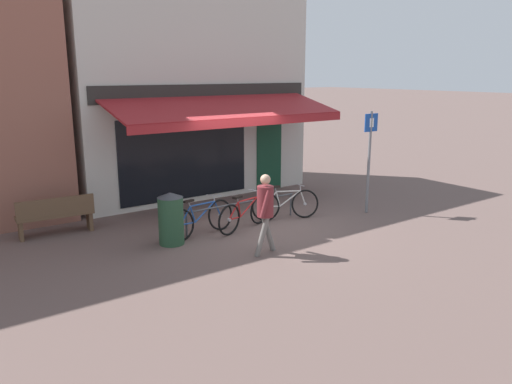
% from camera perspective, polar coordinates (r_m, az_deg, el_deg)
% --- Properties ---
extents(ground_plane, '(160.00, 160.00, 0.00)m').
position_cam_1_polar(ground_plane, '(11.84, 0.11, -3.63)').
color(ground_plane, brown).
extents(shop_front, '(6.85, 4.91, 5.93)m').
position_cam_1_polar(shop_front, '(15.03, -8.39, 11.36)').
color(shop_front, beige).
rests_on(shop_front, ground_plane).
extents(bike_rack_rail, '(3.02, 0.04, 0.57)m').
position_cam_1_polar(bike_rack_rail, '(11.58, -1.58, -1.63)').
color(bike_rack_rail, '#47494F').
rests_on(bike_rack_rail, ground_plane).
extents(bicycle_blue, '(1.81, 0.62, 0.87)m').
position_cam_1_polar(bicycle_blue, '(10.99, -6.33, -3.03)').
color(bicycle_blue, black).
rests_on(bicycle_blue, ground_plane).
extents(bicycle_red, '(1.74, 0.63, 0.84)m').
position_cam_1_polar(bicycle_red, '(11.32, -1.27, -2.45)').
color(bicycle_red, black).
rests_on(bicycle_red, ground_plane).
extents(bicycle_silver, '(1.64, 0.72, 0.86)m').
position_cam_1_polar(bicycle_silver, '(12.13, 3.37, -1.39)').
color(bicycle_silver, black).
rests_on(bicycle_silver, ground_plane).
extents(pedestrian_adult, '(0.59, 0.43, 1.61)m').
position_cam_1_polar(pedestrian_adult, '(9.66, 1.07, -1.57)').
color(pedestrian_adult, slate).
rests_on(pedestrian_adult, ground_plane).
extents(litter_bin, '(0.53, 0.53, 1.10)m').
position_cam_1_polar(litter_bin, '(10.47, -9.70, -2.98)').
color(litter_bin, '#23472D').
rests_on(litter_bin, ground_plane).
extents(parking_sign, '(0.44, 0.07, 2.57)m').
position_cam_1_polar(parking_sign, '(12.76, 12.84, 4.50)').
color(parking_sign, slate).
rests_on(parking_sign, ground_plane).
extents(park_bench, '(1.63, 0.57, 0.87)m').
position_cam_1_polar(park_bench, '(11.74, -21.92, -2.44)').
color(park_bench, brown).
rests_on(park_bench, ground_plane).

